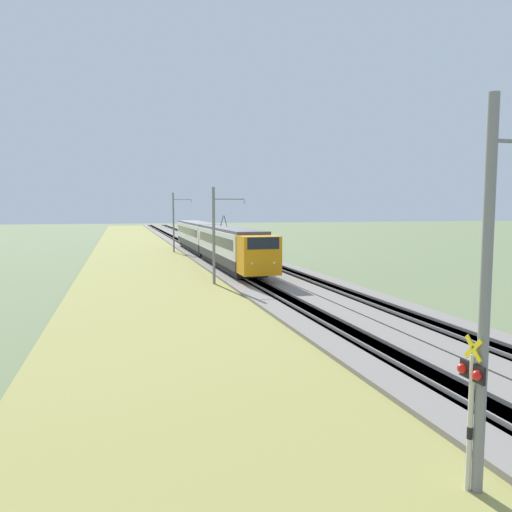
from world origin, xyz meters
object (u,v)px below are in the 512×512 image
(crossing_signal_aux, at_px, (471,400))
(catenary_mast_mid, at_px, (215,235))
(passenger_train, at_px, (212,239))
(catenary_mast_far, at_px, (174,222))
(catenary_mast_near, at_px, (488,295))

(crossing_signal_aux, xyz_separation_m, catenary_mast_mid, (29.18, -0.23, 1.85))
(passenger_train, bearing_deg, crossing_signal_aux, -3.89)
(passenger_train, xyz_separation_m, catenary_mast_mid, (-17.84, 2.96, 1.44))
(catenary_mast_far, bearing_deg, catenary_mast_mid, -179.99)
(crossing_signal_aux, distance_m, catenary_mast_far, 58.48)
(crossing_signal_aux, distance_m, catenary_mast_near, 2.15)
(passenger_train, relative_size, catenary_mast_mid, 5.53)
(crossing_signal_aux, bearing_deg, catenary_mast_far, -90.23)
(catenary_mast_mid, distance_m, catenary_mast_far, 29.27)
(passenger_train, relative_size, catenary_mast_far, 5.19)
(catenary_mast_mid, height_order, catenary_mast_far, catenary_mast_far)
(passenger_train, bearing_deg, catenary_mast_mid, -9.43)
(catenary_mast_near, xyz_separation_m, catenary_mast_mid, (29.27, -0.00, -0.29))
(catenary_mast_near, relative_size, catenary_mast_far, 1.01)
(passenger_train, distance_m, catenary_mast_far, 11.93)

